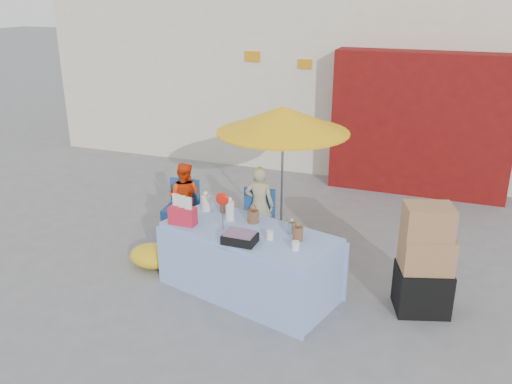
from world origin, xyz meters
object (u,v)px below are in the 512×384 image
at_px(umbrella, 283,120).
at_px(box_stack, 425,263).
at_px(market_table, 249,260).
at_px(vendor_beige, 259,205).
at_px(chair_right, 256,230).
at_px(vendor_orange, 184,197).
at_px(chair_left, 181,219).

distance_m(umbrella, box_stack, 2.77).
xyz_separation_m(market_table, vendor_beige, (-0.37, 1.37, 0.17)).
xyz_separation_m(chair_right, box_stack, (2.45, -0.93, 0.37)).
bearing_deg(vendor_beige, market_table, 99.47).
bearing_deg(chair_right, vendor_beige, 83.76).
height_order(chair_right, vendor_beige, vendor_beige).
relative_size(umbrella, box_stack, 1.54).
distance_m(market_table, vendor_orange, 2.13).
bearing_deg(chair_right, umbrella, 37.73).
xyz_separation_m(chair_left, umbrella, (1.55, 0.28, 1.64)).
distance_m(chair_left, chair_right, 1.25).
bearing_deg(umbrella, chair_left, -169.62).
height_order(vendor_orange, box_stack, box_stack).
relative_size(market_table, chair_right, 2.83).
bearing_deg(umbrella, vendor_beige, -153.43).
height_order(market_table, vendor_beige, market_table).
bearing_deg(vendor_orange, umbrella, 179.94).
xyz_separation_m(chair_right, vendor_orange, (-1.25, 0.13, 0.31)).
xyz_separation_m(vendor_beige, box_stack, (2.45, -1.06, 0.02)).
bearing_deg(vendor_beige, chair_left, 0.54).
xyz_separation_m(market_table, chair_left, (-1.62, 1.24, -0.18)).
bearing_deg(umbrella, vendor_orange, -174.47).
bearing_deg(market_table, umbrella, 108.18).
xyz_separation_m(vendor_orange, vendor_beige, (1.25, 0.00, 0.04)).
distance_m(vendor_beige, umbrella, 1.33).
bearing_deg(chair_left, market_table, -42.98).
bearing_deg(vendor_beige, box_stack, 151.01).
bearing_deg(chair_left, vendor_beige, 0.54).
relative_size(chair_right, vendor_orange, 0.75).
bearing_deg(chair_left, vendor_orange, 83.76).
height_order(market_table, chair_right, market_table).
bearing_deg(umbrella, box_stack, -29.38).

